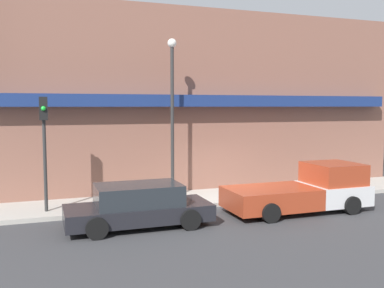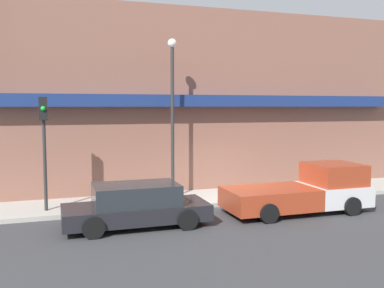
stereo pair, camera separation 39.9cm
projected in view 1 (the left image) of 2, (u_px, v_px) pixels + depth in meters
name	position (u px, v px, depth m)	size (l,w,h in m)	color
ground_plane	(234.00, 206.00, 16.62)	(80.00, 80.00, 0.00)	#38383A
sidewalk	(220.00, 197.00, 17.90)	(36.00, 2.75, 0.16)	#ADA89E
building	(196.00, 102.00, 20.22)	(19.80, 3.80, 9.73)	brown
pickup_truck	(305.00, 191.00, 15.77)	(5.32, 2.27, 1.72)	silver
parked_car	(139.00, 206.00, 13.70)	(4.64, 2.06, 1.37)	black
fire_hydrant	(150.00, 197.00, 16.05)	(0.22, 0.22, 0.63)	yellow
street_lamp	(172.00, 101.00, 17.03)	(0.36, 0.36, 6.36)	#2D2D2D
traffic_light	(44.00, 134.00, 14.79)	(0.28, 0.42, 4.02)	#2D2D2D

